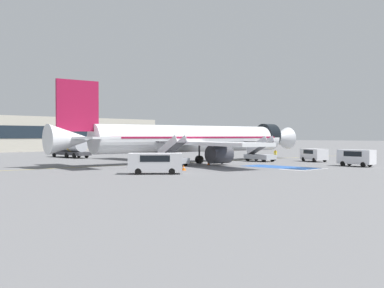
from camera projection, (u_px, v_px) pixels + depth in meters
The scene contains 23 objects.
ground_plane at pixel (196, 163), 65.09m from camera, with size 600.00×600.00×0.00m, color slate.
apron_leadline_yellow at pixel (195, 162), 66.26m from camera, with size 0.20×76.41×0.01m, color gold.
apron_stand_patch_blue at pixel (280, 167), 55.64m from camera, with size 4.22×9.51×0.01m, color #2856A8.
apron_walkway_bar_0 at pixel (292, 170), 50.87m from camera, with size 0.44×3.60×0.01m, color silver.
apron_walkway_bar_1 at pixel (298, 169), 51.71m from camera, with size 0.44×3.60×0.01m, color silver.
apron_walkway_bar_2 at pixel (304, 169), 52.55m from camera, with size 0.44×3.60×0.01m, color silver.
apron_walkway_bar_3 at pixel (309, 168), 53.40m from camera, with size 0.44×3.60×0.01m, color silver.
apron_walkway_bar_4 at pixel (314, 168), 54.24m from camera, with size 0.44×3.60×0.01m, color silver.
airliner at pixel (191, 139), 65.78m from camera, with size 42.63×35.59×10.72m.
boarding_stairs_forward at pixel (260, 155), 68.06m from camera, with size 2.79×5.43×3.89m.
boarding_stairs_aft at pixel (172, 158), 58.26m from camera, with size 2.79×5.43×4.00m.
fuel_tanker at pixel (71, 147), 79.96m from camera, with size 2.81×10.53×3.60m.
service_van_0 at pixel (356, 156), 56.89m from camera, with size 2.06×4.54×2.12m.
service_van_1 at pixel (155, 161), 45.58m from camera, with size 5.39×5.16×2.12m.
service_van_2 at pixel (314, 154), 67.42m from camera, with size 3.61×4.79×1.93m.
ground_crew_0 at pixel (209, 157), 62.53m from camera, with size 0.47×0.33×1.62m.
ground_crew_1 at pixel (155, 159), 54.67m from camera, with size 0.26×0.45×1.80m.
ground_crew_2 at pixel (222, 156), 61.75m from camera, with size 0.46×0.47×1.88m.
ground_crew_3 at pixel (275, 154), 70.90m from camera, with size 0.25×0.44×1.68m.
traffic_cone_0 at pixel (184, 168), 50.26m from camera, with size 0.53×0.53×0.59m.
traffic_cone_1 at pixel (153, 166), 53.47m from camera, with size 0.58×0.58×0.65m.
traffic_cone_2 at pixel (209, 163), 59.89m from camera, with size 0.45×0.45×0.50m.
terminal_building at pixel (21, 134), 112.74m from camera, with size 77.77×12.10×8.68m.
Camera 1 is at (-45.96, -46.01, 3.89)m, focal length 42.00 mm.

